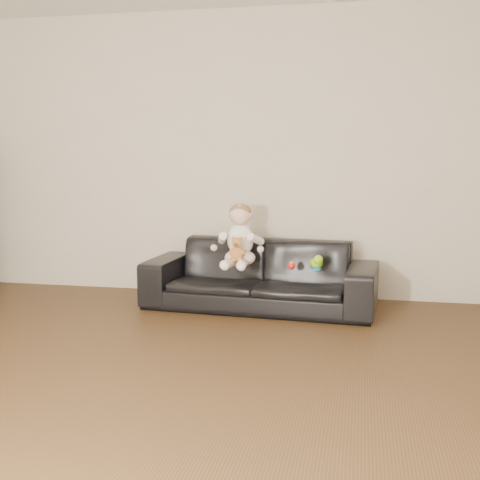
% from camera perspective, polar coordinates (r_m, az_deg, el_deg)
% --- Properties ---
extents(floor, '(5.50, 5.50, 0.00)m').
position_cam_1_polar(floor, '(3.29, -14.38, -15.29)').
color(floor, '#472F19').
rests_on(floor, ground).
extents(wall_back, '(5.00, 0.00, 5.00)m').
position_cam_1_polar(wall_back, '(5.62, -2.47, 8.08)').
color(wall_back, beige).
rests_on(wall_back, ground).
extents(sofa, '(1.99, 0.90, 0.57)m').
position_cam_1_polar(sofa, '(5.13, 1.91, -3.33)').
color(sofa, black).
rests_on(sofa, floor).
extents(baby, '(0.36, 0.44, 0.52)m').
position_cam_1_polar(baby, '(5.00, -0.03, 0.09)').
color(baby, '#FDD6DB').
rests_on(baby, sofa).
extents(teddy_bear, '(0.11, 0.11, 0.20)m').
position_cam_1_polar(teddy_bear, '(4.85, -0.29, -0.92)').
color(teddy_bear, '#B76E34').
rests_on(teddy_bear, sofa).
extents(toy_green, '(0.14, 0.15, 0.09)m').
position_cam_1_polar(toy_green, '(4.97, 7.25, -2.17)').
color(toy_green, '#93D819').
rests_on(toy_green, sofa).
extents(toy_rattle, '(0.07, 0.07, 0.06)m').
position_cam_1_polar(toy_rattle, '(4.90, 4.90, -2.46)').
color(toy_rattle, red).
rests_on(toy_rattle, sofa).
extents(toy_blue_disc, '(0.12, 0.12, 0.01)m').
position_cam_1_polar(toy_blue_disc, '(4.93, 7.17, -2.71)').
color(toy_blue_disc, '#187CC1').
rests_on(toy_blue_disc, sofa).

